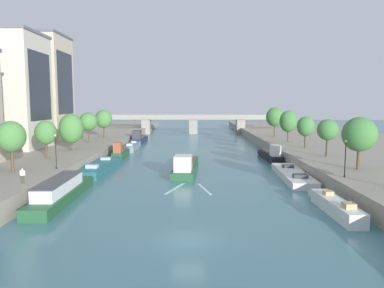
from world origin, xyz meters
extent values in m
plane|color=#42757F|center=(0.00, 0.00, 0.00)|extent=(400.00, 400.00, 0.00)
cube|color=gray|center=(-34.00, 55.00, 1.04)|extent=(36.00, 170.00, 2.08)
cube|color=gray|center=(34.00, 55.00, 1.04)|extent=(36.00, 170.00, 2.08)
cube|color=#235633|center=(-0.87, 29.87, 0.45)|extent=(4.00, 17.01, 0.90)
cube|color=#235633|center=(-0.44, 38.65, 0.54)|extent=(3.06, 1.35, 0.81)
cube|color=#235633|center=(-0.87, 29.87, 0.93)|extent=(4.07, 17.02, 0.06)
cube|color=beige|center=(-1.16, 24.14, 2.04)|extent=(2.54, 3.49, 2.15)
cube|color=black|center=(-1.07, 25.84, 2.36)|extent=(1.90, 0.12, 0.60)
cube|color=brown|center=(-0.79, 31.56, 1.14)|extent=(2.90, 8.89, 0.36)
cylinder|color=#232328|center=(-0.65, 24.79, 1.51)|extent=(0.07, 0.07, 1.10)
cube|color=silver|center=(1.63, 17.05, 0.01)|extent=(1.72, 5.92, 0.03)
cube|color=silver|center=(-1.96, 17.23, 0.01)|extent=(2.28, 5.79, 0.03)
cube|color=#235633|center=(-13.90, 11.70, 0.55)|extent=(2.95, 15.53, 1.09)
cube|color=#235633|center=(-14.06, 19.79, 0.66)|extent=(2.52, 1.28, 0.91)
cube|color=#235633|center=(-13.90, 11.70, 1.12)|extent=(3.00, 15.53, 0.06)
cube|color=white|center=(-13.88, 10.92, 1.77)|extent=(2.36, 9.95, 1.24)
cube|color=#4C4C51|center=(-13.88, 10.92, 2.44)|extent=(2.52, 10.25, 0.08)
cylinder|color=#232328|center=(-13.41, 7.06, 1.70)|extent=(0.07, 0.07, 1.10)
cube|color=#23666B|center=(-14.20, 29.32, 0.55)|extent=(3.35, 15.34, 1.11)
cube|color=#23666B|center=(-14.05, 37.31, 0.66)|extent=(2.94, 1.29, 0.92)
cube|color=#23666B|center=(-14.20, 29.32, 1.14)|extent=(3.41, 15.34, 0.06)
cube|color=#9EBCD6|center=(-14.14, 32.68, 1.37)|extent=(1.55, 0.93, 0.40)
cube|color=#9EBCD6|center=(-14.27, 25.04, 1.41)|extent=(1.71, 1.13, 0.48)
cylinder|color=#232328|center=(-13.82, 24.72, 1.72)|extent=(0.07, 0.07, 1.10)
cube|color=#235633|center=(-13.75, 43.06, 0.64)|extent=(2.14, 9.11, 1.28)
cube|color=#235633|center=(-13.87, 47.94, 0.77)|extent=(1.85, 1.31, 1.01)
cube|color=#235633|center=(-13.75, 43.06, 1.31)|extent=(2.18, 9.12, 0.06)
cube|color=#9E5133|center=(-13.68, 39.97, 2.30)|extent=(1.48, 1.85, 1.92)
cube|color=black|center=(-13.70, 40.89, 2.59)|extent=(1.15, 0.06, 0.54)
cube|color=brown|center=(-13.78, 43.96, 1.52)|extent=(1.61, 4.75, 0.36)
cylinder|color=#232328|center=(-13.40, 40.34, 1.89)|extent=(0.07, 0.07, 1.10)
cube|color=gray|center=(-13.68, 55.42, 0.58)|extent=(2.59, 12.23, 1.16)
cube|color=gray|center=(-13.81, 61.86, 0.70)|extent=(2.24, 1.29, 0.95)
cube|color=gray|center=(-13.68, 55.42, 1.19)|extent=(2.64, 12.23, 0.06)
cube|color=#9EBCD6|center=(-13.73, 58.10, 1.42)|extent=(1.19, 0.92, 0.40)
cube|color=#9EBCD6|center=(-13.60, 52.01, 1.46)|extent=(1.31, 1.13, 0.48)
cylinder|color=#232328|center=(-13.25, 51.78, 1.77)|extent=(0.07, 0.07, 1.10)
cube|color=#1E284C|center=(-14.21, 70.56, 0.61)|extent=(2.77, 13.22, 1.23)
cube|color=#1E284C|center=(-14.23, 77.51, 0.74)|extent=(2.60, 1.26, 0.98)
cube|color=#1E284C|center=(-14.21, 70.56, 1.26)|extent=(2.82, 13.22, 0.06)
cube|color=#38383D|center=(-14.20, 66.07, 2.41)|extent=(2.06, 2.65, 2.25)
cube|color=black|center=(-14.20, 67.40, 2.75)|extent=(1.64, 0.03, 0.63)
cube|color=brown|center=(-14.22, 71.88, 1.47)|extent=(2.15, 6.88, 0.36)
cylinder|color=#232328|center=(-13.79, 66.60, 1.84)|extent=(0.07, 0.07, 1.10)
cube|color=silver|center=(13.90, 6.92, 0.64)|extent=(1.94, 9.44, 1.28)
cube|color=silver|center=(13.78, 11.97, 0.77)|extent=(1.67, 1.30, 1.01)
cube|color=silver|center=(13.90, 6.92, 1.31)|extent=(1.98, 9.44, 0.06)
cube|color=tan|center=(13.85, 8.98, 1.54)|extent=(0.88, 0.92, 0.40)
cube|color=tan|center=(13.96, 4.28, 1.58)|extent=(0.97, 1.12, 0.48)
cylinder|color=#232328|center=(14.23, 4.10, 1.89)|extent=(0.07, 0.07, 1.10)
cube|color=silver|center=(14.12, 23.35, 0.46)|extent=(3.90, 15.14, 0.92)
cube|color=silver|center=(14.44, 31.20, 0.55)|extent=(3.18, 1.33, 0.82)
cube|color=silver|center=(14.12, 23.35, 0.95)|extent=(3.96, 15.15, 0.06)
cube|color=#38383D|center=(14.26, 26.65, 1.18)|extent=(1.68, 0.97, 0.40)
cube|color=#38383D|center=(13.96, 19.15, 1.22)|extent=(1.86, 1.17, 0.48)
cylinder|color=#232328|center=(14.44, 18.83, 1.53)|extent=(0.07, 0.07, 1.10)
cube|color=black|center=(14.40, 40.53, 0.60)|extent=(2.45, 11.17, 1.20)
cube|color=black|center=(14.17, 46.43, 0.72)|extent=(1.97, 1.32, 0.97)
cube|color=black|center=(14.40, 40.53, 1.23)|extent=(2.49, 11.17, 0.06)
cube|color=white|center=(14.54, 36.76, 2.20)|extent=(1.60, 2.28, 1.90)
cube|color=black|center=(14.50, 37.88, 2.49)|extent=(1.21, 0.08, 0.53)
cube|color=brown|center=(14.35, 41.64, 1.44)|extent=(1.80, 5.83, 0.36)
cylinder|color=#232328|center=(14.83, 37.22, 1.81)|extent=(0.07, 0.07, 1.10)
cylinder|color=brown|center=(-21.75, 17.06, 3.73)|extent=(0.37, 0.37, 3.31)
ellipsoid|color=#4C8942|center=(-21.75, 17.06, 6.43)|extent=(3.48, 3.48, 3.79)
cylinder|color=brown|center=(-21.92, 27.91, 3.56)|extent=(0.29, 0.29, 2.97)
ellipsoid|color=#4C8942|center=(-21.92, 27.91, 6.05)|extent=(3.21, 3.21, 3.63)
cylinder|color=brown|center=(-21.46, 37.97, 3.29)|extent=(0.24, 0.24, 2.42)
ellipsoid|color=#4C8942|center=(-21.46, 37.97, 5.95)|extent=(4.23, 4.23, 5.26)
cylinder|color=brown|center=(-22.06, 50.80, 3.77)|extent=(0.29, 0.29, 3.38)
ellipsoid|color=#4C8942|center=(-22.06, 50.80, 6.52)|extent=(3.80, 3.80, 3.88)
cylinder|color=brown|center=(-21.43, 61.48, 3.75)|extent=(0.33, 0.33, 3.34)
ellipsoid|color=#4C8942|center=(-21.43, 61.48, 6.62)|extent=(3.99, 3.99, 4.37)
cylinder|color=brown|center=(21.16, 19.08, 3.72)|extent=(0.38, 0.38, 3.28)
ellipsoid|color=#427F3D|center=(21.16, 19.08, 6.56)|extent=(4.25, 4.25, 4.36)
cylinder|color=brown|center=(21.27, 30.50, 3.73)|extent=(0.38, 0.38, 3.31)
ellipsoid|color=#427F3D|center=(21.27, 30.50, 6.30)|extent=(3.26, 3.26, 3.31)
cylinder|color=brown|center=(21.25, 41.92, 3.58)|extent=(0.37, 0.37, 3.00)
ellipsoid|color=#427F3D|center=(21.25, 41.92, 6.10)|extent=(3.21, 3.21, 3.71)
cylinder|color=brown|center=(20.69, 52.54, 3.66)|extent=(0.31, 0.31, 3.15)
ellipsoid|color=#427F3D|center=(20.69, 52.54, 6.52)|extent=(3.78, 3.78, 4.66)
cylinder|color=brown|center=(20.32, 64.48, 3.88)|extent=(0.32, 0.32, 3.60)
ellipsoid|color=#427F3D|center=(20.32, 64.48, 6.99)|extent=(4.31, 4.31, 4.78)
cylinder|color=black|center=(-17.26, 19.35, 4.15)|extent=(0.11, 0.11, 4.14)
sphere|color=#EAE5C6|center=(-17.26, 19.35, 6.36)|extent=(0.28, 0.28, 0.28)
cylinder|color=black|center=(-17.26, 19.35, 2.18)|extent=(0.22, 0.22, 0.20)
cylinder|color=black|center=(17.50, 14.16, 4.07)|extent=(0.11, 0.11, 3.98)
sphere|color=#EAE5C6|center=(17.50, 14.16, 6.20)|extent=(0.28, 0.28, 0.28)
cylinder|color=black|center=(17.50, 14.16, 2.18)|extent=(0.22, 0.22, 0.20)
cube|color=beige|center=(-34.83, 41.02, 12.43)|extent=(13.93, 11.62, 20.71)
cube|color=slate|center=(-34.83, 41.02, 23.04)|extent=(14.35, 11.97, 0.50)
cube|color=#232833|center=(-27.84, 41.02, 13.47)|extent=(0.04, 9.30, 12.42)
cube|color=beige|center=(-34.83, 58.37, 13.74)|extent=(11.12, 12.31, 23.32)
cube|color=#565B66|center=(-34.83, 58.37, 25.65)|extent=(11.45, 12.68, 0.50)
cube|color=#232833|center=(-29.25, 58.37, 14.90)|extent=(0.04, 9.85, 13.99)
cube|color=gray|center=(0.00, 97.99, 5.22)|extent=(56.00, 4.40, 0.60)
cube|color=gray|center=(0.00, 95.99, 5.97)|extent=(56.00, 0.30, 0.90)
cube|color=gray|center=(0.00, 99.99, 5.97)|extent=(56.00, 0.30, 0.90)
cube|color=gray|center=(-16.00, 97.99, 2.46)|extent=(2.80, 3.60, 4.92)
cube|color=gray|center=(0.00, 97.99, 2.46)|extent=(2.80, 3.60, 4.92)
cube|color=gray|center=(16.00, 97.99, 2.46)|extent=(2.80, 3.60, 4.92)
cylinder|color=#473D33|center=(-17.64, 10.61, 2.50)|extent=(0.13, 0.13, 0.84)
cylinder|color=#473D33|center=(-17.45, 10.68, 2.50)|extent=(0.13, 0.13, 0.84)
cube|color=white|center=(-17.54, 10.64, 3.20)|extent=(0.39, 0.31, 0.56)
sphere|color=beige|center=(-17.54, 10.64, 3.60)|extent=(0.21, 0.21, 0.21)
cylinder|color=white|center=(-17.75, 10.56, 3.20)|extent=(0.09, 0.09, 0.54)
cylinder|color=white|center=(-17.34, 10.72, 3.20)|extent=(0.09, 0.09, 0.54)
camera|label=1|loc=(0.48, -27.26, 10.51)|focal=34.60mm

